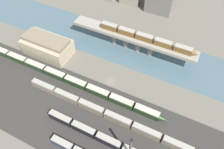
{
  "coord_description": "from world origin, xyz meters",
  "views": [
    {
      "loc": [
        31.56,
        -61.6,
        87.93
      ],
      "look_at": [
        0.0,
        1.76,
        3.71
      ],
      "focal_mm": 35.0,
      "sensor_mm": 36.0,
      "label": 1
    }
  ],
  "objects_px": {
    "signal_tower": "(130,149)",
    "train_yard_far": "(135,126)",
    "train_yard_outer": "(68,79)",
    "train_yard_mid": "(124,149)",
    "train_on_bridge": "(147,38)",
    "warehouse_building": "(47,46)"
  },
  "relations": [
    {
      "from": "train_on_bridge",
      "to": "train_yard_mid",
      "type": "relative_size",
      "value": 0.74
    },
    {
      "from": "train_yard_outer",
      "to": "train_yard_far",
      "type": "bearing_deg",
      "value": -12.69
    },
    {
      "from": "train_on_bridge",
      "to": "train_yard_mid",
      "type": "height_order",
      "value": "train_on_bridge"
    },
    {
      "from": "train_on_bridge",
      "to": "signal_tower",
      "type": "bearing_deg",
      "value": -74.91
    },
    {
      "from": "train_yard_outer",
      "to": "signal_tower",
      "type": "xyz_separation_m",
      "value": [
        43.24,
        -21.53,
        6.61
      ]
    },
    {
      "from": "train_yard_outer",
      "to": "warehouse_building",
      "type": "xyz_separation_m",
      "value": [
        -21.65,
        12.82,
        3.33
      ]
    },
    {
      "from": "signal_tower",
      "to": "train_yard_far",
      "type": "bearing_deg",
      "value": 102.75
    },
    {
      "from": "warehouse_building",
      "to": "signal_tower",
      "type": "height_order",
      "value": "signal_tower"
    },
    {
      "from": "train_yard_far",
      "to": "signal_tower",
      "type": "xyz_separation_m",
      "value": [
        2.81,
        -12.43,
        6.49
      ]
    },
    {
      "from": "train_yard_mid",
      "to": "train_yard_outer",
      "type": "height_order",
      "value": "train_yard_mid"
    },
    {
      "from": "train_on_bridge",
      "to": "signal_tower",
      "type": "height_order",
      "value": "signal_tower"
    },
    {
      "from": "train_yard_mid",
      "to": "signal_tower",
      "type": "distance_m",
      "value": 7.1
    },
    {
      "from": "train_yard_outer",
      "to": "warehouse_building",
      "type": "bearing_deg",
      "value": 149.36
    },
    {
      "from": "train_yard_far",
      "to": "warehouse_building",
      "type": "distance_m",
      "value": 65.91
    },
    {
      "from": "train_yard_far",
      "to": "signal_tower",
      "type": "distance_m",
      "value": 14.3
    },
    {
      "from": "train_on_bridge",
      "to": "warehouse_building",
      "type": "relative_size",
      "value": 2.07
    },
    {
      "from": "train_yard_far",
      "to": "warehouse_building",
      "type": "height_order",
      "value": "warehouse_building"
    },
    {
      "from": "train_yard_mid",
      "to": "signal_tower",
      "type": "xyz_separation_m",
      "value": [
        2.73,
        -1.53,
        6.37
      ]
    },
    {
      "from": "train_yard_far",
      "to": "train_yard_outer",
      "type": "relative_size",
      "value": 1.07
    },
    {
      "from": "train_yard_far",
      "to": "train_yard_outer",
      "type": "xyz_separation_m",
      "value": [
        -40.43,
        9.1,
        -0.12
      ]
    },
    {
      "from": "train_yard_far",
      "to": "signal_tower",
      "type": "height_order",
      "value": "signal_tower"
    },
    {
      "from": "train_yard_mid",
      "to": "signal_tower",
      "type": "relative_size",
      "value": 4.35
    }
  ]
}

